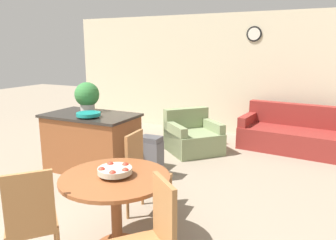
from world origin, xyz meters
TOP-DOWN VIEW (x-y plane):
  - wall_back at (0.00, 6.13)m, footprint 8.00×0.09m
  - dining_table at (0.39, 1.19)m, footprint 1.04×1.04m
  - dining_chair_near_left at (-0.04, 0.57)m, footprint 0.59×0.59m
  - dining_chair_near_right at (1.01, 0.76)m, footprint 0.59×0.59m
  - dining_chair_far_side at (0.26, 1.94)m, footprint 0.45×0.45m
  - fruit_bowl at (0.39, 1.19)m, footprint 0.32×0.32m
  - kitchen_island at (-1.21, 2.82)m, footprint 1.45×0.86m
  - teal_bowl at (-1.07, 2.62)m, footprint 0.36×0.36m
  - potted_plant at (-1.39, 2.99)m, footprint 0.40×0.40m
  - trash_bin at (-0.19, 2.94)m, footprint 0.33×0.24m
  - couch at (1.67, 5.40)m, footprint 2.13×1.16m
  - armchair at (-0.11, 4.44)m, footprint 1.27×1.27m

SIDE VIEW (x-z plane):
  - armchair at x=-0.11m, z-range -0.12..0.67m
  - couch at x=1.67m, z-range -0.14..0.72m
  - trash_bin at x=-0.19m, z-range 0.00..0.65m
  - kitchen_island at x=-1.21m, z-range 0.00..0.93m
  - dining_chair_near_left at x=-0.04m, z-range 0.04..1.03m
  - dining_chair_near_right at x=1.01m, z-range 0.04..1.03m
  - dining_chair_far_side at x=0.26m, z-range 0.04..1.03m
  - dining_table at x=0.39m, z-range 0.21..0.98m
  - fruit_bowl at x=0.39m, z-range 0.77..0.88m
  - teal_bowl at x=-1.07m, z-range 0.93..1.01m
  - potted_plant at x=-1.39m, z-range 0.94..1.42m
  - wall_back at x=0.00m, z-range 0.00..2.70m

